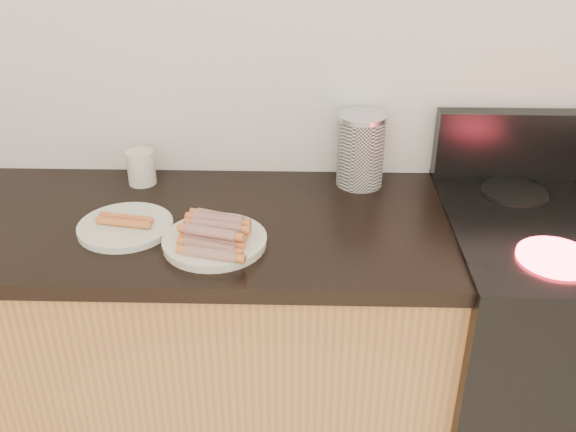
{
  "coord_description": "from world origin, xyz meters",
  "views": [
    {
      "loc": [
        0.02,
        0.23,
        1.71
      ],
      "look_at": [
        -0.01,
        1.62,
        0.95
      ],
      "focal_mm": 40.0,
      "sensor_mm": 36.0,
      "label": 1
    }
  ],
  "objects_px": {
    "side_plate": "(126,227)",
    "canister": "(361,150)",
    "mug": "(141,167)",
    "main_plate": "(215,242)",
    "stove": "(564,362)"
  },
  "relations": [
    {
      "from": "side_plate",
      "to": "mug",
      "type": "relative_size",
      "value": 2.41
    },
    {
      "from": "stove",
      "to": "side_plate",
      "type": "distance_m",
      "value": 1.29
    },
    {
      "from": "side_plate",
      "to": "canister",
      "type": "xyz_separation_m",
      "value": [
        0.61,
        0.29,
        0.1
      ]
    },
    {
      "from": "stove",
      "to": "side_plate",
      "type": "relative_size",
      "value": 3.81
    },
    {
      "from": "side_plate",
      "to": "stove",
      "type": "bearing_deg",
      "value": 1.92
    },
    {
      "from": "main_plate",
      "to": "side_plate",
      "type": "height_order",
      "value": "same"
    },
    {
      "from": "main_plate",
      "to": "canister",
      "type": "relative_size",
      "value": 1.18
    },
    {
      "from": "side_plate",
      "to": "mug",
      "type": "distance_m",
      "value": 0.28
    },
    {
      "from": "main_plate",
      "to": "canister",
      "type": "xyz_separation_m",
      "value": [
        0.37,
        0.36,
        0.1
      ]
    },
    {
      "from": "side_plate",
      "to": "mug",
      "type": "height_order",
      "value": "mug"
    },
    {
      "from": "main_plate",
      "to": "side_plate",
      "type": "distance_m",
      "value": 0.25
    },
    {
      "from": "mug",
      "to": "side_plate",
      "type": "bearing_deg",
      "value": -86.14
    },
    {
      "from": "side_plate",
      "to": "main_plate",
      "type": "bearing_deg",
      "value": -16.74
    },
    {
      "from": "stove",
      "to": "canister",
      "type": "xyz_separation_m",
      "value": [
        -0.6,
        0.24,
        0.55
      ]
    },
    {
      "from": "side_plate",
      "to": "canister",
      "type": "distance_m",
      "value": 0.68
    }
  ]
}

